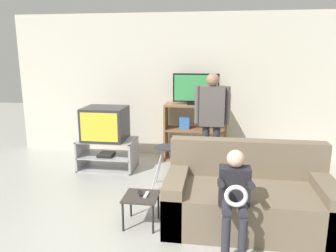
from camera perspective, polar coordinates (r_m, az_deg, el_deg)
The scene contains 12 objects.
wall_back at distance 6.06m, azimuth 2.64°, elevation 6.92°, with size 6.40×0.06×2.60m.
tv_stand at distance 5.58m, azimuth -10.45°, elevation -4.82°, with size 0.92×0.57×0.50m.
television_main at distance 5.46m, azimuth -10.89°, elevation 0.45°, with size 0.68×0.59×0.54m.
media_shelf at distance 5.89m, azimuth 4.75°, elevation -0.98°, with size 1.10×0.42×1.02m.
television_flat at distance 5.75m, azimuth 4.88°, elevation 6.30°, with size 0.80×0.20×0.54m.
folding_stool at distance 4.63m, azimuth -0.25°, elevation -5.01°, with size 0.41×0.38×0.62m.
snack_table at distance 3.76m, azimuth -4.71°, elevation -12.69°, with size 0.38×0.38×0.35m.
remote_control_black at distance 3.77m, azimuth -4.81°, elevation -11.61°, with size 0.04×0.14×0.02m, color black.
remote_control_white at distance 3.73m, azimuth -3.80°, elevation -11.85°, with size 0.04×0.14×0.02m, color silver.
couch at distance 3.88m, azimuth 13.72°, elevation -12.18°, with size 1.82×0.95×0.89m.
person_standing_adult at distance 5.05m, azimuth 7.64°, elevation 1.95°, with size 0.53×0.20×1.61m.
person_seated_child at distance 3.24m, azimuth 11.53°, elevation -11.36°, with size 0.33×0.43×1.00m.
Camera 1 is at (0.61, -2.55, 1.91)m, focal length 35.00 mm.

